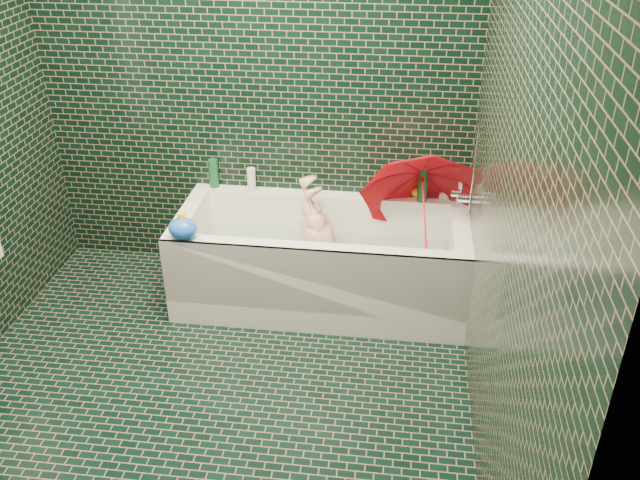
# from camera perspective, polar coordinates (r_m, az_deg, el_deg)

# --- Properties ---
(floor) EXTENTS (2.80, 2.80, 0.00)m
(floor) POSITION_cam_1_polar(r_m,az_deg,el_deg) (3.50, -9.63, -13.67)
(floor) COLOR black
(floor) RESTS_ON ground
(wall_back) EXTENTS (2.80, 0.00, 2.80)m
(wall_back) POSITION_cam_1_polar(r_m,az_deg,el_deg) (4.07, -5.64, 13.45)
(wall_back) COLOR black
(wall_back) RESTS_ON floor
(wall_right) EXTENTS (0.00, 2.80, 2.80)m
(wall_right) POSITION_cam_1_polar(r_m,az_deg,el_deg) (2.69, 15.56, 3.75)
(wall_right) COLOR black
(wall_right) RESTS_ON floor
(bathtub) EXTENTS (1.70, 0.75, 0.55)m
(bathtub) POSITION_cam_1_polar(r_m,az_deg,el_deg) (4.07, 0.10, -2.49)
(bathtub) COLOR white
(bathtub) RESTS_ON floor
(bath_mat) EXTENTS (1.35, 0.47, 0.01)m
(bath_mat) POSITION_cam_1_polar(r_m,az_deg,el_deg) (4.11, 0.13, -3.02)
(bath_mat) COLOR green
(bath_mat) RESTS_ON bathtub
(water) EXTENTS (1.48, 0.53, 0.00)m
(water) POSITION_cam_1_polar(r_m,az_deg,el_deg) (4.04, 0.13, -1.30)
(water) COLOR silver
(water) RESTS_ON bathtub
(faucet) EXTENTS (0.18, 0.19, 0.55)m
(faucet) POSITION_cam_1_polar(r_m,az_deg,el_deg) (3.80, 12.41, 3.97)
(faucet) COLOR silver
(faucet) RESTS_ON wall_right
(child) EXTENTS (1.00, 0.56, 0.42)m
(child) POSITION_cam_1_polar(r_m,az_deg,el_deg) (4.06, 0.56, -0.96)
(child) COLOR #E4AA8E
(child) RESTS_ON bathtub
(umbrella) EXTENTS (0.89, 0.96, 1.04)m
(umbrella) POSITION_cam_1_polar(r_m,az_deg,el_deg) (3.92, 8.77, 2.38)
(umbrella) COLOR red
(umbrella) RESTS_ON bathtub
(soap_bottle_a) EXTENTS (0.14, 0.14, 0.28)m
(soap_bottle_a) POSITION_cam_1_polar(r_m,az_deg,el_deg) (4.20, 10.18, 3.41)
(soap_bottle_a) COLOR white
(soap_bottle_a) RESTS_ON bathtub
(soap_bottle_b) EXTENTS (0.09, 0.09, 0.19)m
(soap_bottle_b) POSITION_cam_1_polar(r_m,az_deg,el_deg) (4.21, 11.62, 3.27)
(soap_bottle_b) COLOR #5A2078
(soap_bottle_b) RESTS_ON bathtub
(soap_bottle_c) EXTENTS (0.14, 0.14, 0.17)m
(soap_bottle_c) POSITION_cam_1_polar(r_m,az_deg,el_deg) (4.19, 11.51, 3.18)
(soap_bottle_c) COLOR #154A26
(soap_bottle_c) RESTS_ON bathtub
(bottle_right_tall) EXTENTS (0.06, 0.06, 0.24)m
(bottle_right_tall) POSITION_cam_1_polar(r_m,az_deg,el_deg) (4.11, 8.66, 4.74)
(bottle_right_tall) COLOR #154A26
(bottle_right_tall) RESTS_ON bathtub
(bottle_right_pump) EXTENTS (0.07, 0.07, 0.18)m
(bottle_right_pump) POSITION_cam_1_polar(r_m,az_deg,el_deg) (4.14, 11.76, 4.21)
(bottle_right_pump) COLOR silver
(bottle_right_pump) RESTS_ON bathtub
(bottle_left_tall) EXTENTS (0.07, 0.07, 0.18)m
(bottle_left_tall) POSITION_cam_1_polar(r_m,az_deg,el_deg) (4.31, -8.94, 5.56)
(bottle_left_tall) COLOR #154A26
(bottle_left_tall) RESTS_ON bathtub
(bottle_left_short) EXTENTS (0.06, 0.06, 0.15)m
(bottle_left_short) POSITION_cam_1_polar(r_m,az_deg,el_deg) (4.23, -5.79, 5.07)
(bottle_left_short) COLOR white
(bottle_left_short) RESTS_ON bathtub
(rubber_duck) EXTENTS (0.13, 0.10, 0.10)m
(rubber_duck) POSITION_cam_1_polar(r_m,az_deg,el_deg) (4.18, 8.45, 4.09)
(rubber_duck) COLOR yellow
(rubber_duck) RESTS_ON bathtub
(bath_toy) EXTENTS (0.17, 0.15, 0.15)m
(bath_toy) POSITION_cam_1_polar(r_m,az_deg,el_deg) (3.74, -11.49, 0.99)
(bath_toy) COLOR blue
(bath_toy) RESTS_ON bathtub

